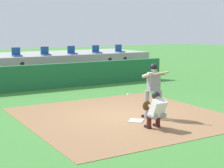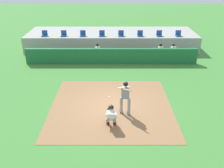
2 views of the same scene
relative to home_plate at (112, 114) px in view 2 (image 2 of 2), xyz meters
name	(u,v)px [view 2 (image 2 of 2)]	position (x,y,z in m)	size (l,w,h in m)	color
ground_plane	(112,106)	(0.00, 0.80, -0.02)	(80.00, 80.00, 0.00)	#428438
dirt_infield	(112,106)	(0.00, 0.80, -0.02)	(6.40, 6.40, 0.01)	#936B47
home_plate	(112,114)	(0.00, 0.00, 0.00)	(0.44, 0.44, 0.02)	white
batter_at_plate	(126,96)	(0.69, 0.05, 1.01)	(0.65, 0.79, 1.80)	#99999E
catcher_crouched	(112,115)	(0.00, -0.98, 0.59)	(0.49, 1.69, 1.13)	gray
dugout_wall	(112,56)	(0.00, 7.30, 0.58)	(13.00, 0.30, 1.20)	#1E6638
dugout_bench	(112,57)	(0.00, 8.30, 0.20)	(11.80, 0.44, 0.45)	olive
dugout_player_0	(98,52)	(-1.11, 8.14, 0.65)	(0.49, 0.70, 1.30)	#939399
dugout_player_1	(161,52)	(3.88, 8.14, 0.65)	(0.49, 0.70, 1.30)	#939399
dugout_player_2	(174,52)	(4.88, 8.14, 0.65)	(0.49, 0.70, 1.30)	#939399
stands_platform	(112,39)	(0.00, 11.70, 0.68)	(15.00, 4.40, 1.40)	#9E9E99
stadium_seat_0	(46,35)	(-5.69, 10.18, 1.51)	(0.46, 0.46, 0.48)	#1E478C
stadium_seat_1	(65,35)	(-4.06, 10.18, 1.51)	(0.46, 0.46, 0.48)	#1E478C
stadium_seat_2	(84,35)	(-2.44, 10.18, 1.51)	(0.46, 0.46, 0.48)	#1E478C
stadium_seat_3	(103,35)	(-0.81, 10.18, 1.51)	(0.46, 0.46, 0.48)	#1E478C
stadium_seat_4	(122,35)	(0.81, 10.18, 1.51)	(0.46, 0.46, 0.48)	#1E478C
stadium_seat_5	(141,35)	(2.44, 10.18, 1.51)	(0.46, 0.46, 0.48)	#1E478C
stadium_seat_6	(160,35)	(4.06, 10.18, 1.51)	(0.46, 0.46, 0.48)	#1E478C
stadium_seat_7	(179,35)	(5.69, 10.18, 1.51)	(0.46, 0.46, 0.48)	#1E478C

